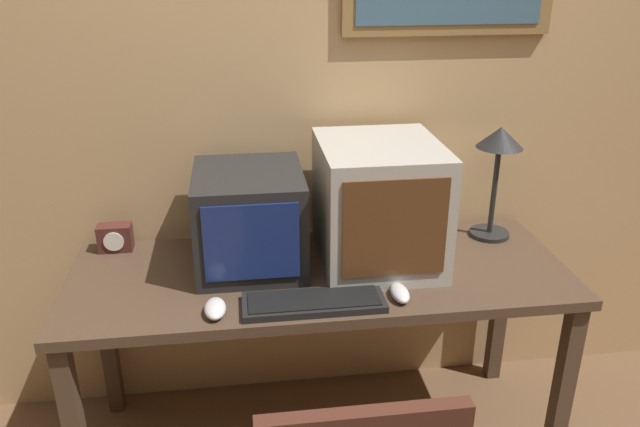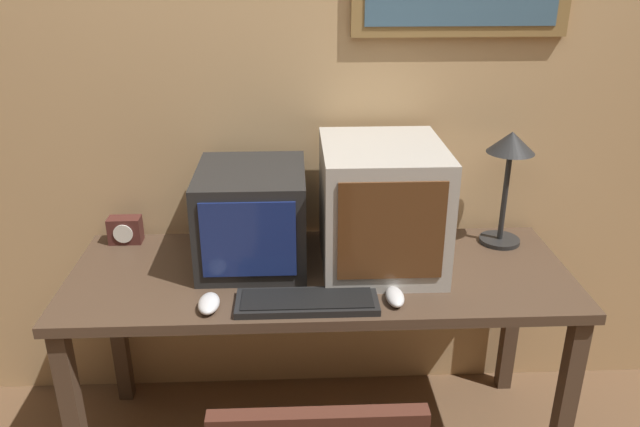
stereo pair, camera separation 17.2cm
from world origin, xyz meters
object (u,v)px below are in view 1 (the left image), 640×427
(mouse_far_corner, at_px, (215,309))
(keyboard_main, at_px, (314,302))
(desk_clock, at_px, (115,238))
(desk_lamp, at_px, (499,154))
(monitor_right, at_px, (379,203))
(monitor_left, at_px, (250,219))
(mouse_near_keyboard, at_px, (400,293))

(mouse_far_corner, bearing_deg, keyboard_main, 1.43)
(desk_clock, xyz_separation_m, desk_lamp, (1.40, -0.06, 0.28))
(monitor_right, height_order, keyboard_main, monitor_right)
(keyboard_main, bearing_deg, monitor_left, 119.66)
(keyboard_main, distance_m, desk_clock, 0.82)
(monitor_right, height_order, desk_clock, monitor_right)
(keyboard_main, bearing_deg, mouse_far_corner, -178.57)
(monitor_left, relative_size, mouse_far_corner, 3.51)
(mouse_near_keyboard, bearing_deg, monitor_left, 145.79)
(keyboard_main, height_order, mouse_near_keyboard, mouse_near_keyboard)
(monitor_right, bearing_deg, keyboard_main, -132.39)
(keyboard_main, height_order, desk_clock, desk_clock)
(mouse_far_corner, relative_size, desk_lamp, 0.28)
(desk_clock, bearing_deg, monitor_right, -11.86)
(desk_lamp, bearing_deg, mouse_far_corner, -157.62)
(keyboard_main, bearing_deg, mouse_near_keyboard, 1.64)
(mouse_far_corner, xyz_separation_m, desk_lamp, (1.03, 0.43, 0.31))
(desk_clock, relative_size, desk_lamp, 0.28)
(keyboard_main, distance_m, mouse_far_corner, 0.30)
(monitor_right, height_order, desk_lamp, desk_lamp)
(monitor_right, bearing_deg, desk_clock, 168.14)
(monitor_left, distance_m, desk_clock, 0.53)
(monitor_right, xyz_separation_m, mouse_near_keyboard, (0.01, -0.28, -0.19))
(mouse_near_keyboard, relative_size, desk_lamp, 0.27)
(monitor_left, relative_size, monitor_right, 0.89)
(monitor_right, relative_size, mouse_near_keyboard, 4.07)
(monitor_right, bearing_deg, monitor_left, 176.03)
(monitor_left, xyz_separation_m, monitor_right, (0.44, -0.03, 0.04))
(monitor_left, xyz_separation_m, desk_clock, (-0.49, 0.16, -0.12))
(desk_clock, bearing_deg, desk_lamp, -2.57)
(desk_clock, bearing_deg, mouse_near_keyboard, -26.69)
(monitor_left, relative_size, mouse_near_keyboard, 3.61)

